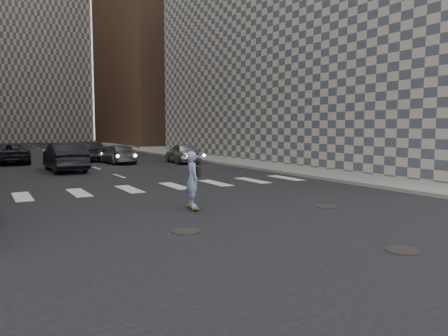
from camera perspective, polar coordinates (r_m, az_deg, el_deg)
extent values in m
plane|color=black|center=(10.75, 7.57, -8.31)|extent=(160.00, 160.00, 0.00)
cube|color=gray|center=(35.24, 6.89, 1.32)|extent=(13.00, 80.00, 0.15)
cube|color=#ADA08E|center=(37.51, 13.72, 18.26)|extent=(15.00, 33.00, 22.00)
cube|color=black|center=(28.38, 8.72, 4.22)|extent=(0.30, 18.00, 4.00)
cube|color=brown|center=(70.30, -7.00, 18.03)|extent=(18.00, 24.00, 36.00)
cube|color=#ADA08E|center=(89.19, -25.88, 18.77)|extent=(22.00, 20.00, 48.00)
cylinder|color=black|center=(9.83, 22.28, -9.92)|extent=(0.70, 0.70, 0.02)
cylinder|color=black|center=(10.76, -5.01, -8.22)|extent=(0.70, 0.70, 0.02)
cylinder|color=black|center=(14.33, 13.34, -4.93)|extent=(0.70, 0.70, 0.02)
cube|color=brown|center=(13.58, -4.08, -5.04)|extent=(0.42, 0.93, 0.02)
cylinder|color=#2C9148|center=(13.26, -4.12, -5.53)|extent=(0.04, 0.07, 0.06)
cylinder|color=#2C9148|center=(13.30, -3.45, -5.50)|extent=(0.04, 0.07, 0.06)
cylinder|color=#2C9148|center=(13.88, -4.69, -5.05)|extent=(0.04, 0.07, 0.06)
cylinder|color=#2C9148|center=(13.91, -4.04, -5.02)|extent=(0.04, 0.07, 0.06)
imported|color=#86A0C3|center=(13.45, -4.11, -1.44)|extent=(0.54, 0.70, 1.70)
cube|color=black|center=(13.51, -3.41, -0.51)|extent=(0.16, 0.30, 0.32)
imported|color=black|center=(26.76, -20.07, 1.38)|extent=(1.84, 5.06, 1.66)
imported|color=#575B5F|center=(31.56, -13.75, 1.78)|extent=(2.06, 4.55, 1.29)
imported|color=black|center=(33.70, -26.33, 1.71)|extent=(2.48, 5.20, 1.43)
imported|color=#A4A8AC|center=(31.06, -5.44, 1.97)|extent=(2.15, 4.33, 1.42)
imported|color=black|center=(34.29, -17.45, 2.10)|extent=(1.73, 4.50, 1.46)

